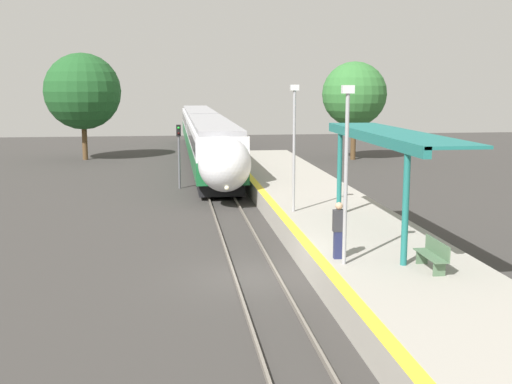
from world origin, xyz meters
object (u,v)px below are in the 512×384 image
Objects in this scene: lamppost_near at (346,164)px; railway_signal at (179,149)px; person_waiting at (339,229)px; train at (205,135)px; platform_bench at (433,254)px; lamppost_mid at (294,140)px.

railway_signal is at bearing 102.83° from lamppost_near.
person_waiting is 0.46× the size of railway_signal.
railway_signal is (-2.28, -13.56, 0.19)m from train.
person_waiting reaches higher than platform_bench.
lamppost_near is (0.02, -0.65, 2.15)m from person_waiting.
platform_bench is 0.95× the size of person_waiting.
railway_signal is at bearing -99.53° from train.
lamppost_near is (2.48, -34.47, 1.80)m from train.
person_waiting is (-2.49, 1.57, 0.47)m from platform_bench.
platform_bench is at bearing -71.67° from railway_signal.
lamppost_near reaches higher than train.
train is 34.61m from lamppost_near.
train reaches higher than platform_bench.
lamppost_mid is (0.00, 8.31, 0.00)m from lamppost_near.
lamppost_near is 1.00× the size of lamppost_mid.
train is at bearing 94.16° from person_waiting.
lamppost_near is at bearing -88.29° from person_waiting.
lamppost_near and lamppost_mid have the same top height.
person_waiting is 7.96m from lamppost_mid.
platform_bench is 2.98m from person_waiting.
person_waiting is at bearing 91.71° from lamppost_near.
lamppost_near is (4.76, -20.91, 1.61)m from railway_signal.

